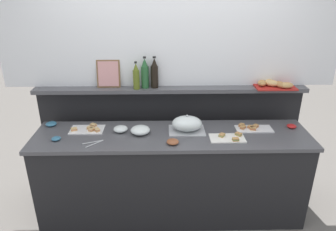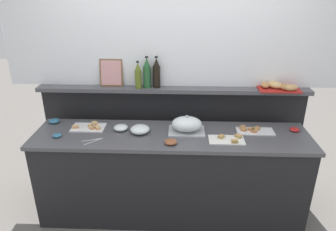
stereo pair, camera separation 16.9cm
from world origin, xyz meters
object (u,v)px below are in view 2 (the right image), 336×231
Objects in this scene: framed_picture at (111,73)px; wine_bottle_green at (147,74)px; condiment_bowl_cream at (295,129)px; glass_bowl_large at (140,130)px; condiment_bowl_red at (57,135)px; condiment_bowl_teal at (170,142)px; sandwich_platter_front at (253,131)px; serving_cloche at (187,125)px; condiment_bowl_dark at (54,121)px; olive_oil_bottle at (138,76)px; sandwich_platter_side at (228,139)px; sandwich_platter_rear at (89,127)px; bread_basket at (278,87)px; wine_bottle_dark at (157,73)px; glass_bowl_medium at (121,128)px; serving_tongs at (93,141)px.

wine_bottle_green is at bearing -4.97° from framed_picture.
wine_bottle_green is at bearing 168.33° from condiment_bowl_cream.
glass_bowl_large is 0.76m from condiment_bowl_red.
sandwich_platter_front is at bearing 19.15° from condiment_bowl_teal.
framed_picture is at bearing 153.50° from serving_cloche.
condiment_bowl_red is at bearing -171.40° from glass_bowl_large.
olive_oil_bottle reaches higher than condiment_bowl_dark.
glass_bowl_large is at bearing 145.07° from condiment_bowl_teal.
sandwich_platter_side is 2.90× the size of condiment_bowl_teal.
sandwich_platter_side is 1.74× the size of glass_bowl_large.
serving_cloche is 0.44m from glass_bowl_large.
wine_bottle_green is at bearing 113.07° from condiment_bowl_teal.
sandwich_platter_rear reaches higher than condiment_bowl_cream.
sandwich_platter_front is 1.07m from glass_bowl_large.
bread_basket is (0.53, 0.49, 0.34)m from sandwich_platter_side.
sandwich_platter_rear is 1.16× the size of framed_picture.
glass_bowl_medium is at bearing -132.67° from wine_bottle_dark.
wine_bottle_green is 1.15× the size of framed_picture.
framed_picture is at bearing 169.68° from condiment_bowl_cream.
serving_cloche reaches higher than condiment_bowl_dark.
serving_tongs is at bearing -127.02° from wine_bottle_green.
framed_picture is (0.56, 0.23, 0.44)m from condiment_bowl_dark.
condiment_bowl_teal is 0.35× the size of wine_bottle_green.
sandwich_platter_side is 1.00× the size of wine_bottle_green.
olive_oil_bottle is (-1.51, 0.26, 0.43)m from condiment_bowl_cream.
sandwich_platter_rear is 1.97m from condiment_bowl_cream.
condiment_bowl_dark reaches higher than sandwich_platter_side.
sandwich_platter_front is 0.87× the size of bread_basket.
serving_cloche is 3.20× the size of condiment_bowl_dark.
framed_picture is at bearing 178.08° from bread_basket.
wine_bottle_dark reaches higher than glass_bowl_large.
sandwich_platter_front is 1.96× the size of serving_tongs.
framed_picture reaches higher than condiment_bowl_dark.
bread_basket is at bearing 48.44° from sandwich_platter_front.
condiment_bowl_teal is 0.40× the size of olive_oil_bottle.
framed_picture is at bearing 127.84° from glass_bowl_large.
bread_basket is at bearing 42.45° from sandwich_platter_side.
wine_bottle_green reaches higher than glass_bowl_large.
condiment_bowl_cream is 0.29× the size of wine_bottle_green.
sandwich_platter_side is 0.52m from condiment_bowl_teal.
serving_cloche is 0.69m from olive_oil_bottle.
serving_cloche reaches higher than sandwich_platter_front.
glass_bowl_medium is at bearing 165.86° from glass_bowl_large.
wine_bottle_dark is (0.13, 0.40, 0.43)m from glass_bowl_large.
glass_bowl_medium is 0.34× the size of bread_basket.
serving_cloche is at bearing -0.62° from glass_bowl_medium.
condiment_bowl_teal is (0.29, -0.20, -0.01)m from glass_bowl_large.
olive_oil_bottle is at bearing -158.76° from wine_bottle_green.
sandwich_platter_front is at bearing -131.56° from bread_basket.
sandwich_platter_rear is 0.31m from condiment_bowl_red.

